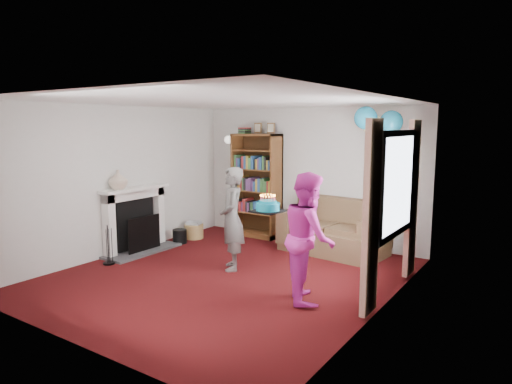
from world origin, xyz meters
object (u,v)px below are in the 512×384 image
Objects in this scene: bookcase at (257,187)px; sofa at (335,232)px; person_magenta at (309,237)px; person_striped at (232,219)px; birthday_cake at (268,207)px.

bookcase is 1.89m from sofa.
bookcase reaches higher than person_magenta.
person_striped is at bearing -111.49° from sofa.
person_magenta is at bearing -68.37° from sofa.
person_striped is 1.09m from birthday_cake.
bookcase reaches higher than person_striped.
birthday_cake is (-0.60, -0.01, 0.32)m from person_magenta.
person_striped is (0.86, -1.98, -0.20)m from bookcase.
sofa is 4.66× the size of birthday_cake.
bookcase is at bearing 10.95° from person_magenta.
sofa is at bearing 90.60° from birthday_cake.
bookcase is 1.38× the size of person_magenta.
person_striped is at bearing 39.94° from person_magenta.
person_magenta reaches higher than birthday_cake.
sofa is 2.34m from person_magenta.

